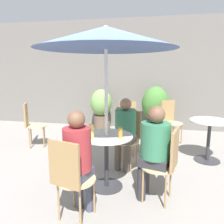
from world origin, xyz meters
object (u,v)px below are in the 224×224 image
object	(u,v)px
bistro_chair_3	(31,121)
bistro_chair_6	(127,127)
beer_glass_1	(91,131)
beer_glass_0	(108,126)
bistro_chair_4	(170,118)
potted_plant_0	(101,107)
cafe_table_near	(106,150)
bistro_chair_5	(127,118)
bistro_chair_2	(129,133)
beer_glass_2	(121,133)
umbrella	(106,38)
seated_person_1	(154,145)
bistro_chair_0	(70,174)
seated_person_2	(125,127)
cafe_table_far	(209,132)
bistro_chair_1	(166,159)
seated_person_0	(78,154)
potted_plant_1	(155,106)

from	to	relation	value
bistro_chair_3	bistro_chair_6	world-z (taller)	same
beer_glass_1	beer_glass_0	bearing A→B (deg)	71.09
bistro_chair_3	bistro_chair_4	size ratio (longest dim) A/B	1.00
bistro_chair_3	potted_plant_0	size ratio (longest dim) A/B	0.85
cafe_table_near	bistro_chair_5	xyz separation A→B (m)	(0.04, 2.01, 0.02)
bistro_chair_2	bistro_chair_4	size ratio (longest dim) A/B	1.00
bistro_chair_2	beer_glass_2	distance (m)	0.93
beer_glass_2	umbrella	size ratio (longest dim) A/B	0.07
seated_person_1	bistro_chair_6	bearing A→B (deg)	-145.36
bistro_chair_0	seated_person_2	bearing A→B (deg)	-90.00
cafe_table_far	seated_person_2	size ratio (longest dim) A/B	0.64
seated_person_2	umbrella	size ratio (longest dim) A/B	0.55
bistro_chair_3	cafe_table_far	bearing A→B (deg)	-115.95
cafe_table_far	beer_glass_0	distance (m)	1.95
cafe_table_far	bistro_chair_0	bearing A→B (deg)	-131.72
seated_person_2	seated_person_1	bearing A→B (deg)	-45.02
seated_person_1	umbrella	xyz separation A→B (m)	(-0.64, 0.17, 1.31)
seated_person_1	beer_glass_1	xyz separation A→B (m)	(-0.81, 0.01, 0.13)
bistro_chair_1	potted_plant_0	xyz separation A→B (m)	(-1.59, 3.10, 0.07)
cafe_table_far	potted_plant_0	distance (m)	2.91
seated_person_0	umbrella	world-z (taller)	umbrella
seated_person_0	beer_glass_2	world-z (taller)	seated_person_0
seated_person_0	seated_person_2	distance (m)	1.33
bistro_chair_1	seated_person_1	xyz separation A→B (m)	(-0.15, 0.04, 0.16)
bistro_chair_0	seated_person_0	bearing A→B (deg)	-90.00
bistro_chair_1	seated_person_0	world-z (taller)	seated_person_0
seated_person_1	umbrella	size ratio (longest dim) A/B	0.56
cafe_table_far	beer_glass_0	world-z (taller)	beer_glass_0
seated_person_1	potted_plant_1	size ratio (longest dim) A/B	0.99
bistro_chair_4	potted_plant_1	bearing A→B (deg)	82.31
bistro_chair_6	beer_glass_2	size ratio (longest dim) A/B	6.36
bistro_chair_2	cafe_table_near	bearing A→B (deg)	-90.00
bistro_chair_2	beer_glass_0	size ratio (longest dim) A/B	6.69
bistro_chair_6	seated_person_2	world-z (taller)	seated_person_2
bistro_chair_2	bistro_chair_6	xyz separation A→B (m)	(-0.08, 0.44, 0.00)
bistro_chair_0	beer_glass_2	bearing A→B (deg)	-106.02
seated_person_0	beer_glass_1	xyz separation A→B (m)	(0.01, 0.48, 0.12)
potted_plant_1	bistro_chair_4	bearing A→B (deg)	-61.67
bistro_chair_5	beer_glass_0	world-z (taller)	bistro_chair_5
potted_plant_1	bistro_chair_6	bearing A→B (deg)	-107.53
bistro_chair_5	beer_glass_0	xyz separation A→B (m)	(-0.07, -1.79, 0.26)
potted_plant_0	bistro_chair_4	bearing A→B (deg)	-20.43
bistro_chair_4	beer_glass_1	xyz separation A→B (m)	(-1.15, -2.39, 0.29)
seated_person_1	beer_glass_0	xyz separation A→B (m)	(-0.67, 0.40, 0.11)
cafe_table_far	bistro_chair_6	xyz separation A→B (m)	(-1.48, -0.01, 0.03)
beer_glass_1	bistro_chair_6	bearing A→B (deg)	77.97
beer_glass_0	beer_glass_2	distance (m)	0.40
cafe_table_far	bistro_chair_4	world-z (taller)	bistro_chair_4
bistro_chair_1	bistro_chair_2	size ratio (longest dim) A/B	1.00
seated_person_0	potted_plant_0	world-z (taller)	seated_person_0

